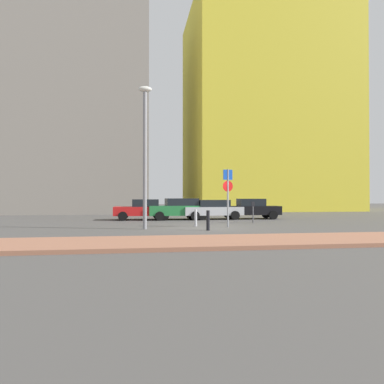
% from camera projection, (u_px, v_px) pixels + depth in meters
% --- Properties ---
extents(ground_plane, '(120.00, 120.00, 0.00)m').
position_uv_depth(ground_plane, '(206.00, 228.00, 19.86)').
color(ground_plane, '#4C4947').
extents(sidewalk_brick, '(40.00, 3.51, 0.14)m').
position_uv_depth(sidewalk_brick, '(241.00, 241.00, 13.24)').
color(sidewalk_brick, '#9E664C').
rests_on(sidewalk_brick, ground).
extents(parked_car_red, '(4.24, 2.04, 1.47)m').
position_uv_depth(parked_car_red, '(144.00, 209.00, 26.31)').
color(parked_car_red, red).
rests_on(parked_car_red, ground).
extents(parked_car_green, '(4.50, 2.20, 1.54)m').
position_uv_depth(parked_car_green, '(180.00, 209.00, 26.64)').
color(parked_car_green, '#237238').
rests_on(parked_car_green, ground).
extents(parked_car_silver, '(4.40, 2.07, 1.43)m').
position_uv_depth(parked_car_silver, '(213.00, 209.00, 26.91)').
color(parked_car_silver, '#B7BABF').
rests_on(parked_car_silver, ground).
extents(parked_car_black, '(4.30, 2.01, 1.51)m').
position_uv_depth(parked_car_black, '(251.00, 209.00, 27.46)').
color(parked_car_black, black).
rests_on(parked_car_black, ground).
extents(parking_sign_post, '(0.59, 0.17, 3.17)m').
position_uv_depth(parking_sign_post, '(228.00, 191.00, 20.07)').
color(parking_sign_post, gray).
rests_on(parking_sign_post, ground).
extents(parking_meter, '(0.18, 0.14, 1.36)m').
position_uv_depth(parking_meter, '(253.00, 209.00, 23.14)').
color(parking_meter, '#4C4C51').
rests_on(parking_meter, ground).
extents(street_lamp, '(0.70, 0.36, 7.39)m').
position_uv_depth(street_lamp, '(145.00, 145.00, 18.97)').
color(street_lamp, gray).
rests_on(street_lamp, ground).
extents(traffic_bollard_near, '(0.17, 0.17, 0.99)m').
position_uv_depth(traffic_bollard_near, '(208.00, 220.00, 18.17)').
color(traffic_bollard_near, black).
rests_on(traffic_bollard_near, ground).
extents(traffic_bollard_mid, '(0.15, 0.15, 0.95)m').
position_uv_depth(traffic_bollard_mid, '(196.00, 218.00, 20.71)').
color(traffic_bollard_mid, '#B7B7BC').
rests_on(traffic_bollard_mid, ground).
extents(building_colorful_midrise, '(18.84, 15.93, 25.36)m').
position_uv_depth(building_colorful_midrise, '(263.00, 111.00, 47.24)').
color(building_colorful_midrise, gold).
rests_on(building_colorful_midrise, ground).
extents(building_under_construction, '(15.22, 15.83, 22.61)m').
position_uv_depth(building_under_construction, '(78.00, 110.00, 41.11)').
color(building_under_construction, gray).
rests_on(building_under_construction, ground).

